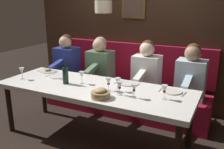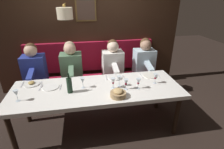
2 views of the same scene
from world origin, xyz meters
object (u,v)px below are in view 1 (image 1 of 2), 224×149
(diner_middle, at_px, (100,63))
(wine_glass_4, at_px, (120,85))
(dining_table, at_px, (94,91))
(diner_nearest, at_px, (191,74))
(diner_near, at_px, (146,68))
(bread_bowl, at_px, (101,94))
(wine_glass_0, at_px, (108,82))
(wine_glass_5, at_px, (164,89))
(diner_far, at_px, (67,59))
(wine_glass_2, at_px, (22,71))
(wine_glass_6, at_px, (82,75))
(wine_glass_3, at_px, (134,88))
(wine_bottle, at_px, (65,75))
(wine_glass_1, at_px, (118,82))

(diner_middle, distance_m, wine_glass_4, 1.28)
(diner_middle, bearing_deg, dining_table, -155.80)
(diner_nearest, xyz_separation_m, diner_near, (0.00, 0.65, 0.00))
(bread_bowl, bearing_deg, wine_glass_0, 5.92)
(diner_nearest, distance_m, wine_glass_5, 0.90)
(wine_glass_4, bearing_deg, diner_middle, 39.29)
(diner_far, xyz_separation_m, wine_glass_5, (-0.89, -1.98, 0.04))
(diner_near, bearing_deg, wine_glass_2, 125.64)
(diner_near, xyz_separation_m, wine_glass_6, (-0.84, 0.60, 0.04))
(wine_glass_0, bearing_deg, wine_glass_2, 95.26)
(dining_table, xyz_separation_m, wine_glass_6, (0.04, 0.20, 0.18))
(diner_middle, xyz_separation_m, bread_bowl, (-1.17, -0.66, -0.03))
(diner_nearest, distance_m, wine_glass_3, 1.10)
(wine_glass_4, relative_size, bread_bowl, 0.75)
(wine_bottle, bearing_deg, diner_near, -40.11)
(wine_glass_5, bearing_deg, diner_far, 65.78)
(wine_glass_0, bearing_deg, wine_glass_4, -110.28)
(wine_glass_6, bearing_deg, dining_table, -102.00)
(diner_near, height_order, wine_glass_2, diner_near)
(diner_far, height_order, wine_glass_6, diner_far)
(wine_bottle, relative_size, bread_bowl, 1.36)
(wine_glass_4, distance_m, wine_glass_5, 0.51)
(wine_glass_6, bearing_deg, wine_glass_5, -92.69)
(diner_nearest, bearing_deg, wine_glass_5, 171.15)
(wine_glass_5, height_order, wine_glass_6, same)
(diner_nearest, xyz_separation_m, diner_middle, (0.00, 1.45, 0.00))
(wine_glass_0, distance_m, wine_glass_1, 0.11)
(wine_glass_4, xyz_separation_m, wine_bottle, (0.05, 0.81, 0.00))
(wine_glass_2, bearing_deg, diner_near, -54.36)
(diner_middle, bearing_deg, wine_glass_5, -124.26)
(wine_glass_5, relative_size, wine_bottle, 0.55)
(diner_nearest, height_order, bread_bowl, diner_nearest)
(wine_glass_1, bearing_deg, wine_glass_3, -114.64)
(wine_glass_0, relative_size, wine_glass_4, 1.00)
(dining_table, distance_m, diner_far, 1.39)
(wine_glass_4, bearing_deg, wine_glass_6, 76.04)
(diner_nearest, height_order, diner_near, same)
(wine_glass_1, relative_size, bread_bowl, 0.75)
(diner_nearest, bearing_deg, bread_bowl, 146.01)
(wine_bottle, bearing_deg, bread_bowl, -109.37)
(wine_glass_4, bearing_deg, diner_nearest, -32.61)
(wine_glass_5, bearing_deg, wine_glass_6, 87.31)
(diner_middle, height_order, bread_bowl, diner_middle)
(dining_table, distance_m, diner_nearest, 1.38)
(wine_glass_3, bearing_deg, dining_table, 78.43)
(wine_glass_2, relative_size, bread_bowl, 0.75)
(wine_glass_5, height_order, bread_bowl, wine_glass_5)
(bread_bowl, bearing_deg, wine_glass_4, -40.91)
(diner_middle, distance_m, wine_glass_0, 1.12)
(diner_far, distance_m, wine_glass_0, 1.60)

